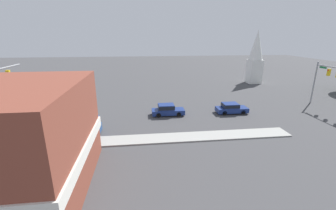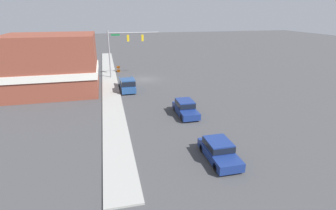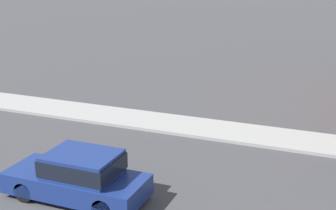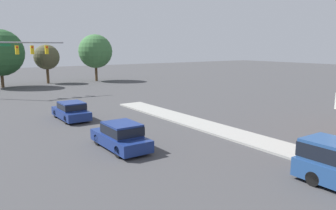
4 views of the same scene
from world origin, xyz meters
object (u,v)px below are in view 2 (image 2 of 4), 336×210
object	(u,v)px
construction_barrel	(118,69)
pickup_truck_parked	(128,84)
car_lead	(185,107)
car_second_ahead	(219,150)

from	to	relation	value
construction_barrel	pickup_truck_parked	bearing A→B (deg)	92.55
car_lead	pickup_truck_parked	size ratio (longest dim) A/B	0.82
car_lead	construction_barrel	world-z (taller)	car_lead
pickup_truck_parked	construction_barrel	world-z (taller)	pickup_truck_parked
pickup_truck_parked	car_lead	bearing A→B (deg)	116.65
car_lead	construction_barrel	distance (m)	24.34
car_second_ahead	pickup_truck_parked	distance (m)	20.78
pickup_truck_parked	construction_barrel	distance (m)	12.96
car_lead	car_second_ahead	world-z (taller)	car_lead
car_lead	car_second_ahead	distance (m)	9.47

